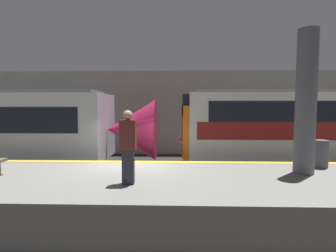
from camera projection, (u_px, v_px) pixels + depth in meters
ground_plane at (132, 190)px, 9.10m from camera, size 120.00×120.00×0.00m
platform at (119, 195)px, 7.05m from camera, size 40.00×4.04×1.03m
station_rear_barrier at (151, 113)px, 15.97m from camera, size 50.00×0.15×5.06m
support_pillar_near at (306, 102)px, 7.22m from camera, size 0.55×0.55×3.98m
person_waiting at (128, 145)px, 6.29m from camera, size 0.38×0.24×1.79m
trash_bin at (320, 154)px, 8.04m from camera, size 0.44×0.44×0.85m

